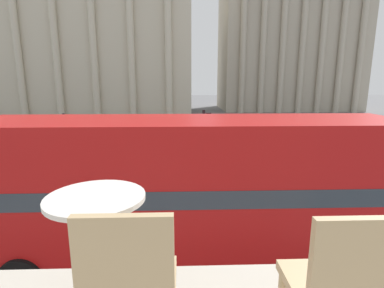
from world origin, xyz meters
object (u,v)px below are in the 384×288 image
car_maroon (125,133)px  cafe_dining_table (98,225)px  traffic_light_mid (67,134)px  plaza_building_right (288,42)px  cafe_chair_0 (131,286)px  car_black (98,143)px  double_decker_bus (191,187)px  pedestrian_yellow (106,134)px  plaza_building_left (89,39)px  traffic_light_near (205,145)px  pedestrian_grey (154,122)px

car_maroon → cafe_dining_table: bearing=-102.3°
traffic_light_mid → plaza_building_right: bearing=56.0°
cafe_chair_0 → cafe_dining_table: bearing=111.2°
plaza_building_right → car_black: 41.98m
double_decker_bus → traffic_light_mid: bearing=126.5°
cafe_dining_table → pedestrian_yellow: 22.79m
plaza_building_left → traffic_light_near: size_ratio=7.63×
double_decker_bus → car_maroon: (-5.07, 17.74, -1.63)m
traffic_light_near → pedestrian_yellow: traffic_light_near is taller
cafe_chair_0 → car_black: bearing=99.0°
pedestrian_yellow → cafe_dining_table: bearing=-69.3°
double_decker_bus → traffic_light_near: double_decker_bus is taller
double_decker_bus → cafe_dining_table: cafe_dining_table is taller
pedestrian_grey → cafe_dining_table: bearing=-112.1°
plaza_building_left → car_maroon: 25.93m
pedestrian_yellow → car_black: bearing=-84.1°
traffic_light_mid → car_maroon: 9.00m
double_decker_bus → traffic_light_mid: (-6.63, 9.00, -0.13)m
double_decker_bus → plaza_building_right: plaza_building_right is taller
car_black → traffic_light_near: bearing=-163.2°
traffic_light_near → cafe_dining_table: bearing=-98.5°
traffic_light_mid → cafe_dining_table: bearing=-68.5°
cafe_dining_table → traffic_light_mid: 16.17m
cafe_dining_table → traffic_light_mid: size_ratio=0.22×
cafe_dining_table → traffic_light_near: cafe_dining_table is taller
plaza_building_left → car_black: bearing=-73.7°
traffic_light_mid → pedestrian_yellow: bearing=86.8°
traffic_light_near → car_black: bearing=125.6°
pedestrian_grey → pedestrian_yellow: 6.67m
pedestrian_yellow → car_maroon: bearing=63.4°
plaza_building_left → traffic_light_near: bearing=-67.8°
plaza_building_right → car_black: (-24.56, -32.29, -10.80)m
plaza_building_left → car_black: size_ratio=7.33×
traffic_light_near → traffic_light_mid: size_ratio=1.20×
double_decker_bus → traffic_light_mid: 11.18m
pedestrian_grey → traffic_light_mid: bearing=-132.8°
cafe_chair_0 → double_decker_bus: bearing=78.7°
plaza_building_left → traffic_light_near: plaza_building_left is taller
plaza_building_left → car_black: (7.66, -26.19, -10.33)m
cafe_dining_table → car_black: cafe_dining_table is taller
plaza_building_left → cafe_dining_table: bearing=-73.9°
cafe_dining_table → pedestrian_yellow: cafe_dining_table is taller
pedestrian_grey → car_black: bearing=-139.1°
car_black → pedestrian_yellow: pedestrian_yellow is taller
car_maroon → plaza_building_right: bearing=27.7°
cafe_chair_0 → traffic_light_near: cafe_chair_0 is taller
cafe_dining_table → traffic_light_near: (1.46, 9.77, -1.66)m
traffic_light_near → pedestrian_grey: traffic_light_near is taller
pedestrian_grey → plaza_building_left: bearing=94.9°
plaza_building_right → pedestrian_grey: (-21.19, -24.19, -10.44)m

